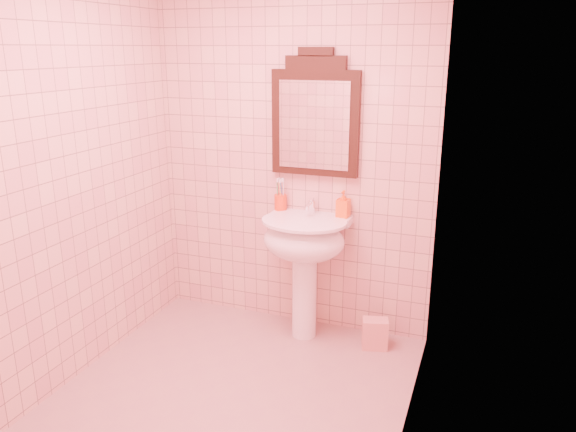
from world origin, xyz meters
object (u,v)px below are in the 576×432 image
at_px(mirror, 315,118).
at_px(towel, 375,334).
at_px(soap_dispenser, 343,204).
at_px(pedestal_sink, 304,248).
at_px(toothbrush_cup, 281,202).

distance_m(mirror, towel, 1.52).
xyz_separation_m(soap_dispenser, towel, (0.29, -0.15, -0.85)).
bearing_deg(soap_dispenser, mirror, 173.19).
relative_size(pedestal_sink, toothbrush_cup, 4.25).
distance_m(mirror, toothbrush_cup, 0.65).
height_order(mirror, towel, mirror).
relative_size(mirror, toothbrush_cup, 4.15).
height_order(toothbrush_cup, soap_dispenser, toothbrush_cup).
height_order(pedestal_sink, towel, pedestal_sink).
relative_size(toothbrush_cup, towel, 0.97).
height_order(pedestal_sink, mirror, mirror).
bearing_deg(soap_dispenser, pedestal_sink, -140.47).
xyz_separation_m(pedestal_sink, mirror, (0.00, 0.20, 0.86)).
height_order(pedestal_sink, toothbrush_cup, toothbrush_cup).
height_order(toothbrush_cup, towel, toothbrush_cup).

